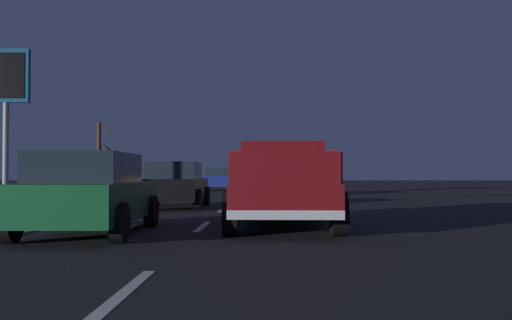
# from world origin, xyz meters

# --- Properties ---
(ground) EXTENTS (144.00, 144.00, 0.00)m
(ground) POSITION_xyz_m (27.00, 0.00, 0.00)
(ground) COLOR black
(sidewalk_shoulder) EXTENTS (108.00, 4.00, 0.12)m
(sidewalk_shoulder) POSITION_xyz_m (27.00, 5.70, 0.06)
(sidewalk_shoulder) COLOR slate
(sidewalk_shoulder) RESTS_ON ground
(grass_verge) EXTENTS (108.00, 6.00, 0.01)m
(grass_verge) POSITION_xyz_m (27.00, 10.70, 0.00)
(grass_verge) COLOR #1E3819
(grass_verge) RESTS_ON ground
(lane_markings) EXTENTS (108.28, 3.54, 0.01)m
(lane_markings) POSITION_xyz_m (29.62, 2.51, 0.00)
(lane_markings) COLOR silver
(lane_markings) RESTS_ON ground
(pickup_truck) EXTENTS (5.45, 2.33, 1.87)m
(pickup_truck) POSITION_xyz_m (11.57, -1.75, 0.91)
(pickup_truck) COLOR maroon
(pickup_truck) RESTS_ON ground
(sedan_black) EXTENTS (4.42, 2.05, 1.54)m
(sedan_black) POSITION_xyz_m (18.21, 1.67, 0.78)
(sedan_black) COLOR black
(sedan_black) RESTS_ON ground
(sedan_tan) EXTENTS (4.45, 2.10, 1.54)m
(sedan_tan) POSITION_xyz_m (29.41, -1.70, 0.78)
(sedan_tan) COLOR #9E845B
(sedan_tan) RESTS_ON ground
(sedan_blue) EXTENTS (4.41, 2.03, 1.54)m
(sedan_blue) POSITION_xyz_m (38.72, 1.84, 0.78)
(sedan_blue) COLOR navy
(sedan_blue) RESTS_ON ground
(sedan_green) EXTENTS (4.44, 2.08, 1.54)m
(sedan_green) POSITION_xyz_m (9.65, 1.97, 0.78)
(sedan_green) COLOR #14592D
(sedan_green) RESTS_ON ground
(gas_price_sign) EXTENTS (0.27, 1.90, 6.25)m
(gas_price_sign) POSITION_xyz_m (22.06, 9.20, 4.66)
(gas_price_sign) COLOR #99999E
(gas_price_sign) RESTS_ON ground
(bare_tree_far) EXTENTS (0.98, 1.07, 4.65)m
(bare_tree_far) POSITION_xyz_m (37.46, 9.80, 2.44)
(bare_tree_far) COLOR #423323
(bare_tree_far) RESTS_ON ground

